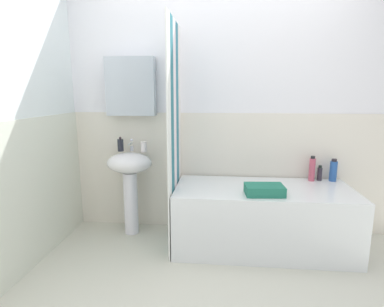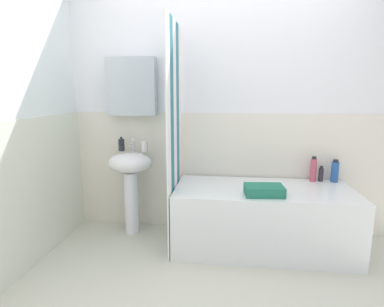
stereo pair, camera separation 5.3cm
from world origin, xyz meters
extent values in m
cube|color=white|center=(0.00, 1.27, 1.20)|extent=(3.60, 0.05, 2.40)
cube|color=silver|center=(0.00, 1.24, 0.60)|extent=(3.60, 0.02, 1.20)
cube|color=silver|center=(-0.92, 1.18, 1.45)|extent=(0.48, 0.12, 0.56)
cube|color=white|center=(-1.57, 0.34, 1.20)|extent=(0.05, 1.81, 2.40)
cube|color=silver|center=(-1.54, 0.34, 0.60)|extent=(0.02, 1.81, 1.20)
cylinder|color=white|center=(-0.92, 1.03, 0.31)|extent=(0.14, 0.14, 0.62)
ellipsoid|color=white|center=(-0.92, 1.03, 0.72)|extent=(0.44, 0.34, 0.20)
cylinder|color=silver|center=(-0.92, 1.13, 0.85)|extent=(0.03, 0.03, 0.05)
cylinder|color=silver|center=(-0.92, 1.08, 0.90)|extent=(0.02, 0.10, 0.02)
sphere|color=silver|center=(-0.92, 1.13, 0.93)|extent=(0.03, 0.03, 0.03)
cylinder|color=#22252E|center=(-1.03, 1.11, 0.88)|extent=(0.06, 0.06, 0.12)
sphere|color=#2F222C|center=(-1.03, 1.11, 0.96)|extent=(0.02, 0.02, 0.02)
cylinder|color=white|center=(-0.79, 1.10, 0.88)|extent=(0.06, 0.06, 0.10)
cube|color=white|center=(0.35, 0.86, 0.28)|extent=(1.57, 0.71, 0.56)
cube|color=white|center=(-0.45, 0.58, 1.00)|extent=(0.01, 0.14, 2.00)
cube|color=#296B7A|center=(-0.45, 0.72, 1.00)|extent=(0.01, 0.14, 2.00)
cube|color=white|center=(-0.45, 0.86, 1.00)|extent=(0.01, 0.14, 2.00)
cube|color=teal|center=(-0.45, 1.01, 1.00)|extent=(0.01, 0.14, 2.00)
cube|color=white|center=(-0.45, 1.15, 1.00)|extent=(0.01, 0.14, 2.00)
cylinder|color=#2856A1|center=(1.03, 1.15, 0.66)|extent=(0.07, 0.07, 0.19)
cylinder|color=#272229|center=(1.03, 1.15, 0.77)|extent=(0.05, 0.05, 0.02)
cylinder|color=#2E2934|center=(0.91, 1.16, 0.63)|extent=(0.04, 0.04, 0.12)
cylinder|color=black|center=(0.91, 1.16, 0.70)|extent=(0.03, 0.03, 0.02)
cylinder|color=#C35066|center=(0.83, 1.14, 0.67)|extent=(0.06, 0.06, 0.22)
cylinder|color=black|center=(0.83, 1.14, 0.79)|extent=(0.04, 0.04, 0.02)
cube|color=#23715A|center=(0.33, 0.67, 0.61)|extent=(0.33, 0.23, 0.08)
camera|label=1|loc=(-0.02, -1.83, 1.39)|focal=28.94mm
camera|label=2|loc=(0.03, -1.82, 1.39)|focal=28.94mm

